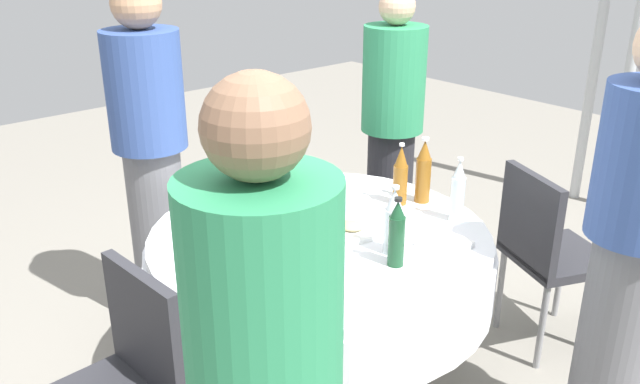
{
  "coord_description": "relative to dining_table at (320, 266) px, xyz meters",
  "views": [
    {
      "loc": [
        1.77,
        -1.56,
        1.88
      ],
      "look_at": [
        0.0,
        0.0,
        0.91
      ],
      "focal_mm": 37.4,
      "sensor_mm": 36.0,
      "label": 1
    }
  ],
  "objects": [
    {
      "name": "plate_left",
      "position": [
        0.09,
        -0.37,
        0.16
      ],
      "size": [
        0.23,
        0.23,
        0.02
      ],
      "color": "white",
      "rests_on": "dining_table"
    },
    {
      "name": "chair_near",
      "position": [
        0.43,
        0.97,
        -0.07
      ],
      "size": [
        0.53,
        0.53,
        0.87
      ],
      "rotation": [
        0.0,
        0.0,
        -0.42
      ],
      "color": "#2D2D33",
      "rests_on": "ground_plane"
    },
    {
      "name": "plate_north",
      "position": [
        -0.43,
        -0.22,
        0.16
      ],
      "size": [
        0.23,
        0.23,
        0.04
      ],
      "color": "white",
      "rests_on": "dining_table"
    },
    {
      "name": "plate_front",
      "position": [
        0.08,
        0.1,
        0.16
      ],
      "size": [
        0.23,
        0.23,
        0.04
      ],
      "color": "white",
      "rests_on": "dining_table"
    },
    {
      "name": "folded_napkin",
      "position": [
        0.4,
        0.27,
        0.16
      ],
      "size": [
        0.16,
        0.16,
        0.02
      ],
      "primitive_type": "cube",
      "rotation": [
        0.0,
        0.0,
        0.0
      ],
      "color": "white",
      "rests_on": "dining_table"
    },
    {
      "name": "wine_glass_west",
      "position": [
        -0.13,
        -0.39,
        0.27
      ],
      "size": [
        0.07,
        0.07,
        0.16
      ],
      "color": "white",
      "rests_on": "dining_table"
    },
    {
      "name": "bottle_brown_outer",
      "position": [
        -0.02,
        -0.08,
        0.3
      ],
      "size": [
        0.06,
        0.06,
        0.32
      ],
      "color": "#593314",
      "rests_on": "dining_table"
    },
    {
      "name": "chair_outer",
      "position": [
        0.04,
        -0.89,
        -0.07
      ],
      "size": [
        0.42,
        0.42,
        0.87
      ],
      "rotation": [
        0.0,
        0.0,
        3.19
      ],
      "color": "#2D2D33",
      "rests_on": "ground_plane"
    },
    {
      "name": "tent_pole_main",
      "position": [
        -0.14,
        2.82,
        0.61
      ],
      "size": [
        0.07,
        0.07,
        2.4
      ],
      "primitive_type": "cylinder",
      "color": "#B2B5B7",
      "rests_on": "ground_plane"
    },
    {
      "name": "tent_pole_secondary",
      "position": [
        -0.37,
        2.8,
        0.67
      ],
      "size": [
        0.07,
        0.07,
        2.53
      ],
      "primitive_type": "cylinder",
      "color": "#B2B5B7",
      "rests_on": "ground_plane"
    },
    {
      "name": "bottle_clear_inner",
      "position": [
        0.3,
        0.09,
        0.27
      ],
      "size": [
        0.07,
        0.07,
        0.26
      ],
      "color": "silver",
      "rests_on": "dining_table"
    },
    {
      "name": "wine_glass_inner",
      "position": [
        -0.21,
        -0.06,
        0.26
      ],
      "size": [
        0.07,
        0.07,
        0.16
      ],
      "color": "white",
      "rests_on": "dining_table"
    },
    {
      "name": "bottle_amber_right",
      "position": [
        0.01,
        0.45,
        0.27
      ],
      "size": [
        0.06,
        0.06,
        0.27
      ],
      "color": "#8C5619",
      "rests_on": "dining_table"
    },
    {
      "name": "bottle_clear_mid",
      "position": [
        0.28,
        0.49,
        0.27
      ],
      "size": [
        0.06,
        0.06,
        0.27
      ],
      "color": "silver",
      "rests_on": "dining_table"
    },
    {
      "name": "person_inner",
      "position": [
        -0.9,
        -0.23,
        0.28
      ],
      "size": [
        0.34,
        0.34,
        1.66
      ],
      "rotation": [
        0.0,
        0.0,
        1.82
      ],
      "color": "slate",
      "rests_on": "ground_plane"
    },
    {
      "name": "person_right",
      "position": [
        0.96,
        0.57,
        0.27
      ],
      "size": [
        0.34,
        0.34,
        1.64
      ],
      "rotation": [
        0.0,
        0.0,
        -1.03
      ],
      "color": "slate",
      "rests_on": "ground_plane"
    },
    {
      "name": "knife_rear",
      "position": [
        0.48,
        -0.1,
        0.15
      ],
      "size": [
        0.1,
        0.17,
        0.0
      ],
      "primitive_type": "cube",
      "rotation": [
        0.0,
        0.0,
        5.2
      ],
      "color": "silver",
      "rests_on": "dining_table"
    },
    {
      "name": "plate_east",
      "position": [
        -0.25,
        0.2,
        0.16
      ],
      "size": [
        0.22,
        0.22,
        0.02
      ],
      "color": "white",
      "rests_on": "dining_table"
    },
    {
      "name": "person_mid",
      "position": [
        -0.61,
        1.07,
        0.22
      ],
      "size": [
        0.34,
        0.34,
        1.56
      ],
      "rotation": [
        0.0,
        0.0,
        0.52
      ],
      "color": "#26262B",
      "rests_on": "ground_plane"
    },
    {
      "name": "bottle_dark_green_rear",
      "position": [
        0.37,
        0.03,
        0.27
      ],
      "size": [
        0.06,
        0.06,
        0.26
      ],
      "color": "#194728",
      "rests_on": "dining_table"
    },
    {
      "name": "dining_table",
      "position": [
        0.0,
        0.0,
        0.0
      ],
      "size": [
        1.37,
        1.37,
        0.74
      ],
      "color": "white",
      "rests_on": "ground_plane"
    },
    {
      "name": "bottle_amber_west",
      "position": [
        0.06,
        0.54,
        0.28
      ],
      "size": [
        0.07,
        0.07,
        0.29
      ],
      "color": "#8C5619",
      "rests_on": "dining_table"
    }
  ]
}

